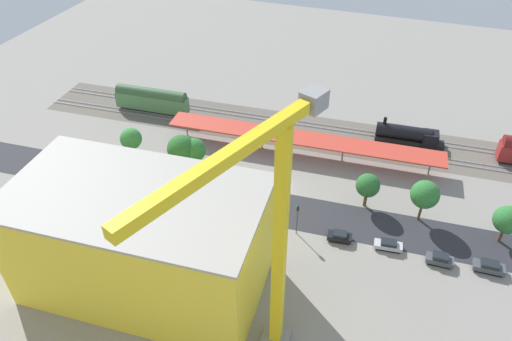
% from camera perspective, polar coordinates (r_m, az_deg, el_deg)
% --- Properties ---
extents(ground_plane, '(198.17, 198.17, 0.00)m').
position_cam_1_polar(ground_plane, '(90.25, 3.25, -2.17)').
color(ground_plane, gray).
rests_on(ground_plane, ground).
extents(rail_bed, '(124.45, 21.05, 0.01)m').
position_cam_1_polar(rail_bed, '(106.30, 6.38, 4.55)').
color(rail_bed, '#665E54').
rests_on(rail_bed, ground).
extents(street_asphalt, '(124.16, 16.02, 0.01)m').
position_cam_1_polar(street_asphalt, '(86.06, 2.17, -4.49)').
color(street_asphalt, '#2D2D33').
rests_on(street_asphalt, ground).
extents(track_rails, '(123.66, 14.63, 0.12)m').
position_cam_1_polar(track_rails, '(106.20, 6.38, 4.63)').
color(track_rails, '#9E9EA8').
rests_on(track_rails, ground).
extents(platform_canopy_near, '(56.40, 8.55, 4.01)m').
position_cam_1_polar(platform_canopy_near, '(97.29, 5.54, 3.85)').
color(platform_canopy_near, '#C63D2D').
rests_on(platform_canopy_near, ground).
extents(locomotive, '(14.42, 3.68, 5.26)m').
position_cam_1_polar(locomotive, '(106.42, 17.85, 4.02)').
color(locomotive, black).
rests_on(locomotive, ground).
extents(freight_coach_far, '(17.57, 3.82, 5.92)m').
position_cam_1_polar(freight_coach_far, '(114.47, -12.33, 8.30)').
color(freight_coach_far, black).
rests_on(freight_coach_far, ground).
extents(parked_car_0, '(4.75, 2.02, 1.80)m').
position_cam_1_polar(parked_car_0, '(83.52, 26.01, -10.30)').
color(parked_car_0, black).
rests_on(parked_car_0, ground).
extents(parked_car_1, '(4.20, 1.91, 1.87)m').
position_cam_1_polar(parked_car_1, '(81.61, 21.05, -9.87)').
color(parked_car_1, black).
rests_on(parked_car_1, ground).
extents(parked_car_2, '(4.64, 2.19, 1.61)m').
position_cam_1_polar(parked_car_2, '(81.43, 15.49, -8.58)').
color(parked_car_2, black).
rests_on(parked_car_2, ground).
extents(parked_car_3, '(4.16, 2.19, 1.66)m').
position_cam_1_polar(parked_car_3, '(81.01, 9.94, -7.78)').
color(parked_car_3, black).
rests_on(parked_car_3, ground).
extents(construction_building, '(34.92, 20.25, 16.97)m').
position_cam_1_polar(construction_building, '(70.17, -13.42, -8.28)').
color(construction_building, yellow).
rests_on(construction_building, ground).
extents(construction_roof_slab, '(35.56, 20.88, 0.40)m').
position_cam_1_polar(construction_roof_slab, '(64.36, -14.52, -2.88)').
color(construction_roof_slab, '#ADA89E').
rests_on(construction_roof_slab, construction_building).
extents(tower_crane, '(10.50, 23.78, 36.16)m').
position_cam_1_polar(tower_crane, '(51.11, 1.73, -8.13)').
color(tower_crane, gray).
rests_on(tower_crane, ground).
extents(box_truck_0, '(8.64, 2.70, 3.18)m').
position_cam_1_polar(box_truck_0, '(87.49, -13.77, -3.58)').
color(box_truck_0, black).
rests_on(box_truck_0, ground).
extents(street_tree_0, '(4.86, 4.86, 8.12)m').
position_cam_1_polar(street_tree_0, '(84.95, 19.50, -2.72)').
color(street_tree_0, brown).
rests_on(street_tree_0, ground).
extents(street_tree_1, '(4.26, 4.26, 6.84)m').
position_cam_1_polar(street_tree_1, '(85.74, 13.19, -1.76)').
color(street_tree_1, brown).
rests_on(street_tree_1, ground).
extents(street_tree_2, '(5.52, 5.52, 7.83)m').
position_cam_1_polar(street_tree_2, '(92.72, -8.89, 2.55)').
color(street_tree_2, brown).
rests_on(street_tree_2, ground).
extents(street_tree_3, '(4.31, 4.31, 7.10)m').
position_cam_1_polar(street_tree_3, '(97.97, -14.68, 3.68)').
color(street_tree_3, brown).
rests_on(street_tree_3, ground).
extents(street_tree_4, '(4.59, 4.59, 7.13)m').
position_cam_1_polar(street_tree_4, '(86.73, 27.82, -5.23)').
color(street_tree_4, brown).
rests_on(street_tree_4, ground).
extents(street_tree_5, '(4.80, 4.80, 6.95)m').
position_cam_1_polar(street_tree_5, '(92.97, -7.46, 2.41)').
color(street_tree_5, brown).
rests_on(street_tree_5, ground).
extents(traffic_light, '(0.50, 0.36, 6.06)m').
position_cam_1_polar(traffic_light, '(78.95, 4.96, -5.35)').
color(traffic_light, '#333333').
rests_on(traffic_light, ground).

